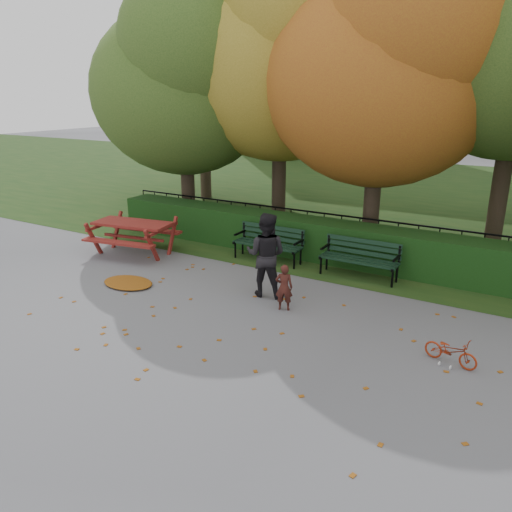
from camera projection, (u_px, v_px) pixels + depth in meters
The scene contains 17 objects.
ground at pixel (233, 327), 9.15m from camera, with size 90.00×90.00×0.00m, color slate.
grass_strip at pixel (418, 196), 20.59m from camera, with size 90.00×90.00×0.00m, color #173612.
building_left at pixel (334, 37), 32.41m from camera, with size 10.00×7.00×15.00m, color gray.
hedge at pixel (329, 241), 12.67m from camera, with size 13.00×0.90×1.00m, color black.
iron_fence at pixel (341, 233), 13.31m from camera, with size 14.00×0.04×1.02m.
tree_a at pixel (187, 77), 14.80m from camera, with size 5.88×5.60×7.48m.
tree_b at pixel (288, 44), 14.15m from camera, with size 6.72×6.40×8.79m.
tree_c at pixel (393, 61), 12.11m from camera, with size 6.30×6.00×8.00m.
tree_f at pixel (205, 47), 18.37m from camera, with size 6.93×6.60×9.19m.
bench_left at pixel (269, 241), 12.64m from camera, with size 1.80×0.57×0.88m.
bench_right at pixel (360, 256), 11.48m from camera, with size 1.80×0.57×0.88m.
picnic_table at pixel (133, 229), 13.09m from camera, with size 2.28×1.96×0.99m.
leaf_pile at pixel (128, 283), 11.17m from camera, with size 1.22×0.84×0.08m, color brown.
leaf_scatter at pixel (242, 321), 9.39m from camera, with size 9.00×5.70×0.01m, color brown, non-canonical shape.
child at pixel (284, 287), 9.75m from camera, with size 0.34×0.23×0.94m, color #401A14.
adult at pixel (266, 255), 10.34m from camera, with size 0.87×0.68×1.78m, color black.
bicycle at pixel (451, 351), 7.86m from camera, with size 0.30×0.85×0.45m, color maroon.
Camera 1 is at (4.58, -6.91, 4.10)m, focal length 35.00 mm.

